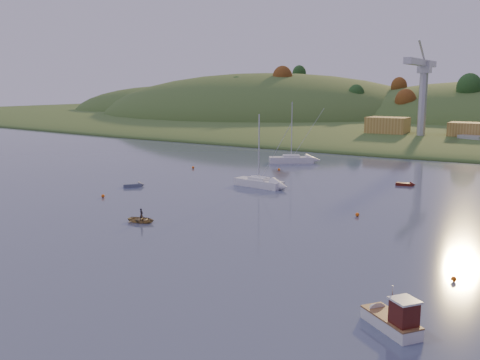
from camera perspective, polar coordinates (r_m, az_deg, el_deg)
The scene contains 23 objects.
ground at distance 48.88m, azimuth -19.03°, elevation -9.68°, with size 500.00×500.00×0.00m, color #323E53.
far_shore at distance 261.73m, azimuth 23.77°, elevation 5.68°, with size 620.00×220.00×1.50m, color #2D491D.
shore_slope at distance 197.72m, azimuth 21.08°, elevation 4.72°, with size 640.00×150.00×7.00m, color #2D491D.
hill_left_far at distance 313.26m, azimuth -7.22°, elevation 7.02°, with size 120.00×100.00×32.00m, color #2D491D.
hill_left at distance 261.70m, azimuth 2.78°, elevation 6.51°, with size 170.00×140.00×44.00m, color #2D491D.
hillside_trees at distance 217.35m, azimuth 22.08°, elevation 5.07°, with size 280.00×50.00×32.00m, color #17411A, non-canonical shape.
wharf at distance 154.62m, azimuth 19.92°, elevation 3.93°, with size 42.00×16.00×2.40m, color slate.
shed_west at distance 158.41m, azimuth 15.46°, elevation 5.61°, with size 11.00×8.00×4.80m, color #A67C37.
shed_east at distance 154.90m, azimuth 23.05°, elevation 4.93°, with size 9.00×7.00×4.00m, color #A67C37.
dock_crane at distance 151.03m, azimuth 18.87°, elevation 9.94°, with size 3.20×28.00×20.30m.
fishing_boat at distance 38.34m, azimuth 15.48°, elevation -13.82°, with size 5.32×4.59×3.45m.
sailboat_near at distance 112.84m, azimuth 5.49°, elevation 2.23°, with size 9.22×7.23×12.73m.
sailboat_far at distance 85.84m, azimuth 2.02°, elevation -0.23°, with size 8.64×3.61×11.63m.
canoe at distance 64.71m, azimuth -10.45°, elevation -4.16°, with size 2.39×3.35×0.69m, color tan.
paddler at distance 64.62m, azimuth -10.46°, elevation -3.84°, with size 0.52×0.34×1.44m, color black.
red_tender at distance 90.87m, azimuth 17.49°, elevation -0.45°, with size 3.26×1.58×1.06m.
grey_dinghy at distance 87.57m, azimuth -10.97°, elevation -0.53°, with size 3.22×3.30×1.26m.
work_vessel at distance 148.97m, azimuth 23.37°, elevation 3.53°, with size 14.69×9.48×3.56m.
buoy_0 at distance 48.37m, azimuth 21.85°, elevation -9.76°, with size 0.50×0.50×0.50m, color #F05C0C.
buoy_1 at distance 68.02m, azimuth 12.41°, elevation -3.62°, with size 0.50×0.50×0.50m, color #F05C0C.
buoy_2 at distance 104.94m, azimuth -5.02°, elevation 1.35°, with size 0.50×0.50×0.50m, color #F05C0C.
buoy_3 at distance 102.21m, azimuth 4.17°, elevation 1.13°, with size 0.50×0.50×0.50m, color #F05C0C.
buoy_4 at distance 80.00m, azimuth -14.41°, elevation -1.66°, with size 0.50×0.50×0.50m, color #F05C0C.
Camera 1 is at (36.16, -28.72, 16.03)m, focal length 40.00 mm.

